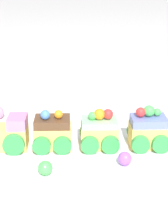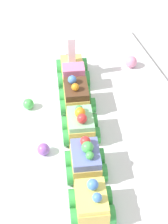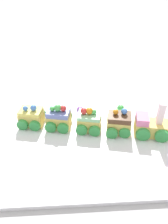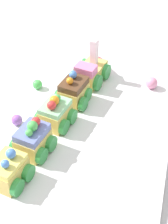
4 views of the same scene
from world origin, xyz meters
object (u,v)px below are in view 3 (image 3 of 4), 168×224
at_px(cake_car_chocolate, 119,123).
at_px(gumball_green, 121,108).
at_px(cake_train_locomotive, 154,127).
at_px(cake_car_lemon, 32,117).
at_px(cake_car_mint, 89,121).
at_px(gumball_purple, 80,110).
at_px(cake_car_blueberry, 59,118).

relative_size(cake_car_chocolate, gumball_green, 3.51).
relative_size(cake_train_locomotive, cake_car_lemon, 1.50).
height_order(cake_car_chocolate, gumball_green, cake_car_chocolate).
relative_size(cake_train_locomotive, cake_car_chocolate, 1.50).
xyz_separation_m(cake_train_locomotive, cake_car_mint, (-0.19, 0.04, 0.00)).
bearing_deg(cake_car_mint, gumball_purple, 117.07).
distance_m(cake_car_chocolate, cake_car_mint, 0.09).
bearing_deg(cake_car_chocolate, gumball_purple, 149.09).
bearing_deg(cake_car_mint, cake_train_locomotive, 0.00).
bearing_deg(cake_train_locomotive, cake_car_blueberry, -179.96).
bearing_deg(gumball_green, gumball_purple, -178.82).
xyz_separation_m(cake_train_locomotive, gumball_purple, (-0.21, 0.12, -0.01)).
bearing_deg(cake_car_chocolate, cake_car_lemon, -179.91).
bearing_deg(cake_car_blueberry, gumball_purple, 55.02).
relative_size(gumball_purple, gumball_green, 1.00).
height_order(cake_car_blueberry, cake_car_lemon, cake_car_blueberry).
height_order(cake_car_chocolate, cake_car_lemon, cake_car_chocolate).
relative_size(cake_car_chocolate, gumball_purple, 3.51).
xyz_separation_m(gumball_purple, gumball_green, (0.14, 0.00, -0.00)).
distance_m(cake_train_locomotive, gumball_purple, 0.24).
distance_m(cake_car_blueberry, gumball_green, 0.21).
relative_size(cake_car_mint, cake_car_lemon, 1.00).
xyz_separation_m(cake_train_locomotive, cake_car_lemon, (-0.36, 0.07, -0.00)).
height_order(cake_car_chocolate, gumball_purple, cake_car_chocolate).
relative_size(cake_train_locomotive, gumball_green, 5.26).
height_order(cake_car_mint, cake_car_lemon, cake_car_mint).
bearing_deg(cake_car_lemon, cake_train_locomotive, 0.03).
bearing_deg(gumball_purple, cake_car_chocolate, -41.84).
height_order(cake_car_blueberry, gumball_purple, cake_car_blueberry).
bearing_deg(cake_car_lemon, gumball_green, 21.01).
relative_size(cake_train_locomotive, gumball_purple, 5.25).
bearing_deg(cake_car_mint, cake_car_chocolate, 0.15).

